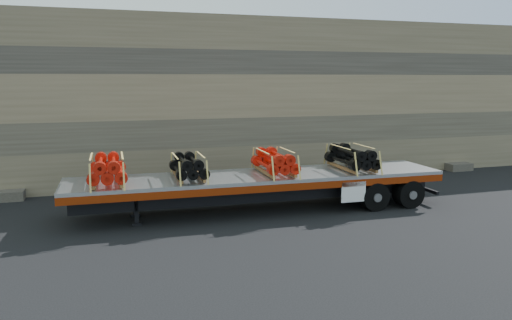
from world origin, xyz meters
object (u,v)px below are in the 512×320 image
at_px(bundle_midfront, 188,167).
at_px(trailer, 259,193).
at_px(bundle_front, 107,170).
at_px(bundle_midrear, 275,162).
at_px(bundle_rear, 352,158).

bearing_deg(bundle_midfront, trailer, -0.00).
height_order(bundle_front, bundle_midrear, bundle_front).
distance_m(bundle_front, bundle_rear, 8.28).
bearing_deg(bundle_front, bundle_midrear, -0.00).
xyz_separation_m(bundle_midfront, bundle_rear, (5.78, -0.16, 0.03)).
bearing_deg(trailer, bundle_rear, -0.00).
height_order(bundle_midfront, bundle_rear, bundle_rear).
height_order(trailer, bundle_midfront, bundle_midfront).
distance_m(bundle_midfront, bundle_rear, 5.79).
distance_m(bundle_midfront, bundle_midrear, 2.92).
bearing_deg(bundle_rear, bundle_front, -180.00).
xyz_separation_m(trailer, bundle_front, (-4.87, 0.13, 1.03)).
bearing_deg(bundle_midrear, bundle_midfront, 180.00).
relative_size(bundle_midfront, bundle_rear, 0.91).
bearing_deg(bundle_rear, bundle_midrear, -180.00).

